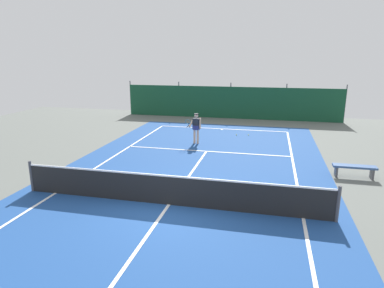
# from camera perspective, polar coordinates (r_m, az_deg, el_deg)

# --- Properties ---
(ground_plane) EXTENTS (36.00, 36.00, 0.00)m
(ground_plane) POSITION_cam_1_polar(r_m,az_deg,el_deg) (10.96, -3.91, -10.24)
(ground_plane) COLOR slate
(court_surface) EXTENTS (11.02, 26.60, 0.01)m
(court_surface) POSITION_cam_1_polar(r_m,az_deg,el_deg) (10.96, -3.91, -10.22)
(court_surface) COLOR #1E478C
(court_surface) RESTS_ON ground
(tennis_net) EXTENTS (10.12, 0.10, 1.10)m
(tennis_net) POSITION_cam_1_polar(r_m,az_deg,el_deg) (10.75, -3.96, -7.77)
(tennis_net) COLOR black
(tennis_net) RESTS_ON ground
(back_fence) EXTENTS (16.30, 0.98, 2.70)m
(back_fence) POSITION_cam_1_polar(r_m,az_deg,el_deg) (26.38, 6.60, 5.97)
(back_fence) COLOR #14472D
(back_fence) RESTS_ON ground
(tennis_player) EXTENTS (0.80, 0.68, 1.64)m
(tennis_player) POSITION_cam_1_polar(r_m,az_deg,el_deg) (18.11, 0.68, 3.04)
(tennis_player) COLOR #D8AD8C
(tennis_player) RESTS_ON ground
(tennis_ball_near_player) EXTENTS (0.07, 0.07, 0.07)m
(tennis_ball_near_player) POSITION_cam_1_polar(r_m,az_deg,el_deg) (20.38, 7.55, 1.56)
(tennis_ball_near_player) COLOR #CCDB33
(tennis_ball_near_player) RESTS_ON ground
(tennis_ball_midcourt) EXTENTS (0.07, 0.07, 0.07)m
(tennis_ball_midcourt) POSITION_cam_1_polar(r_m,az_deg,el_deg) (20.47, 9.55, 1.54)
(tennis_ball_midcourt) COLOR #CCDB33
(tennis_ball_midcourt) RESTS_ON ground
(parked_car) EXTENTS (2.42, 4.40, 1.68)m
(parked_car) POSITION_cam_1_polar(r_m,az_deg,el_deg) (29.14, 15.80, 6.68)
(parked_car) COLOR silver
(parked_car) RESTS_ON ground
(courtside_bench) EXTENTS (1.60, 0.40, 0.49)m
(courtside_bench) POSITION_cam_1_polar(r_m,az_deg,el_deg) (14.58, 25.81, -3.73)
(courtside_bench) COLOR #335184
(courtside_bench) RESTS_ON ground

